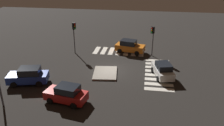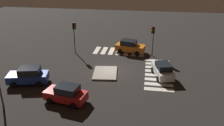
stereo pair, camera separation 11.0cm
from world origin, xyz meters
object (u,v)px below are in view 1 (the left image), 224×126
car_red (66,94)px  traffic_light_north (74,30)px  car_white (163,70)px  traffic_light_east (153,34)px  car_orange (130,46)px  car_blue (28,76)px  traffic_island (105,73)px

car_red → traffic_light_north: traffic_light_north is taller
car_white → traffic_light_east: size_ratio=1.00×
car_orange → car_white: car_orange is taller
car_blue → traffic_light_north: (10.00, -2.33, 2.58)m
car_white → traffic_island: bearing=78.1°
car_red → car_white: size_ratio=0.99×
car_red → traffic_light_east: bearing=-110.6°
car_white → car_blue: bearing=90.9°
traffic_light_east → car_white: bearing=51.7°
car_blue → traffic_light_east: 17.38m
car_white → traffic_light_north: (5.97, 12.55, 2.65)m
car_orange → traffic_light_north: size_ratio=0.99×
traffic_island → car_orange: 8.24m
car_red → traffic_light_east: (13.54, -8.16, 2.42)m
car_white → traffic_light_east: (6.56, 1.30, 2.43)m
traffic_island → car_red: car_red is taller
traffic_island → car_blue: bearing=115.1°
car_red → traffic_light_east: 15.99m
car_red → car_white: bearing=-133.1°
car_blue → car_orange: 15.54m
car_orange → traffic_light_east: traffic_light_east is taller
traffic_light_north → car_orange: bearing=50.4°
car_blue → car_orange: car_blue is taller
traffic_island → car_orange: (7.85, -2.34, 0.84)m
car_white → traffic_light_east: bearing=-3.0°
car_orange → car_blue: bearing=-119.6°
traffic_island → car_orange: size_ratio=0.88×
traffic_light_north → car_white: bearing=13.6°
car_blue → traffic_light_north: bearing=-115.8°
car_red → car_blue: bearing=-18.0°
traffic_island → car_white: car_white is taller
traffic_light_north → car_blue: bearing=-64.1°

